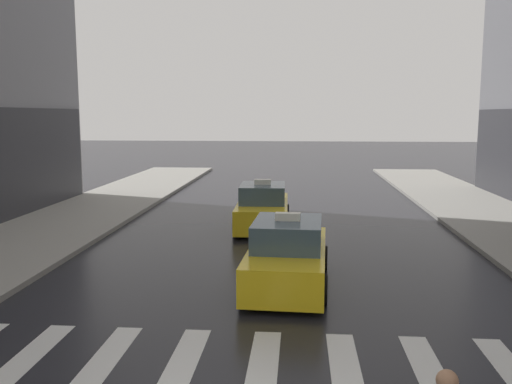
% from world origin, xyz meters
% --- Properties ---
extents(crosswalk_markings, '(11.30, 2.80, 0.01)m').
position_xyz_m(crosswalk_markings, '(-0.00, 3.00, 0.00)').
color(crosswalk_markings, silver).
rests_on(crosswalk_markings, ground).
extents(taxi_lead, '(2.09, 4.61, 1.80)m').
position_xyz_m(taxi_lead, '(0.30, 7.38, 0.72)').
color(taxi_lead, yellow).
rests_on(taxi_lead, ground).
extents(taxi_second, '(2.01, 4.58, 1.80)m').
position_xyz_m(taxi_second, '(-0.76, 14.08, 0.72)').
color(taxi_second, yellow).
rests_on(taxi_second, ground).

